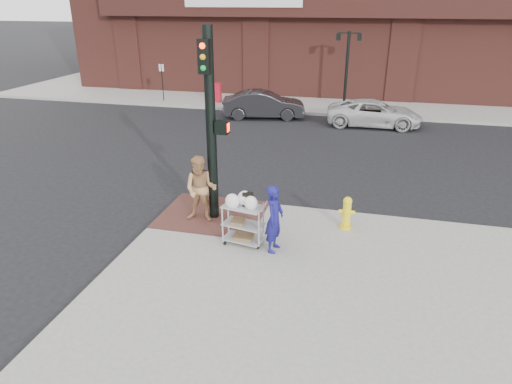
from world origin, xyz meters
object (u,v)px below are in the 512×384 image
(lamp_post, at_px, (347,61))
(utility_cart, at_px, (243,221))
(pedestrian_tan, at_px, (201,189))
(woman_blue, at_px, (274,219))
(minivan_white, at_px, (374,113))
(traffic_signal_pole, at_px, (211,122))
(sedan_dark, at_px, (264,105))
(fire_hydrant, at_px, (347,212))

(lamp_post, relative_size, utility_cart, 2.99)
(pedestrian_tan, bearing_deg, woman_blue, -28.99)
(minivan_white, bearing_deg, lamp_post, 24.36)
(traffic_signal_pole, height_order, woman_blue, traffic_signal_pole)
(traffic_signal_pole, distance_m, utility_cart, 2.67)
(sedan_dark, bearing_deg, fire_hydrant, -169.02)
(lamp_post, distance_m, utility_cart, 16.60)
(traffic_signal_pole, relative_size, pedestrian_tan, 2.75)
(lamp_post, height_order, traffic_signal_pole, traffic_signal_pole)
(pedestrian_tan, bearing_deg, traffic_signal_pole, 43.25)
(traffic_signal_pole, height_order, minivan_white, traffic_signal_pole)
(lamp_post, xyz_separation_m, utility_cart, (-1.33, -16.44, -1.86))
(pedestrian_tan, xyz_separation_m, utility_cart, (1.41, -0.94, -0.30))
(lamp_post, xyz_separation_m, sedan_dark, (-3.90, -3.19, -1.92))
(woman_blue, height_order, utility_cart, woman_blue)
(woman_blue, relative_size, sedan_dark, 0.39)
(woman_blue, bearing_deg, pedestrian_tan, 71.15)
(sedan_dark, bearing_deg, woman_blue, -177.64)
(woman_blue, bearing_deg, utility_cart, 86.73)
(pedestrian_tan, bearing_deg, minivan_white, 67.18)
(traffic_signal_pole, relative_size, fire_hydrant, 5.62)
(pedestrian_tan, bearing_deg, sedan_dark, 92.62)
(utility_cart, relative_size, fire_hydrant, 1.50)
(woman_blue, bearing_deg, traffic_signal_pole, 62.44)
(sedan_dark, xyz_separation_m, utility_cart, (2.57, -13.26, 0.06))
(lamp_post, height_order, sedan_dark, lamp_post)
(utility_cart, height_order, fire_hydrant, utility_cart)
(pedestrian_tan, xyz_separation_m, fire_hydrant, (3.81, 0.46, -0.45))
(pedestrian_tan, xyz_separation_m, sedan_dark, (-1.16, 12.31, -0.37))
(traffic_signal_pole, distance_m, pedestrian_tan, 1.81)
(lamp_post, relative_size, sedan_dark, 0.95)
(sedan_dark, height_order, utility_cart, utility_cart)
(utility_cart, bearing_deg, lamp_post, 85.39)
(utility_cart, bearing_deg, woman_blue, -10.66)
(pedestrian_tan, xyz_separation_m, minivan_white, (4.40, 12.03, -0.44))
(sedan_dark, relative_size, fire_hydrant, 4.73)
(woman_blue, relative_size, fire_hydrant, 1.85)
(utility_cart, xyz_separation_m, fire_hydrant, (2.40, 1.40, -0.15))
(woman_blue, xyz_separation_m, utility_cart, (-0.80, 0.15, -0.22))
(minivan_white, xyz_separation_m, utility_cart, (-2.99, -12.98, 0.13))
(utility_cart, bearing_deg, fire_hydrant, 30.31)
(sedan_dark, relative_size, minivan_white, 0.94)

